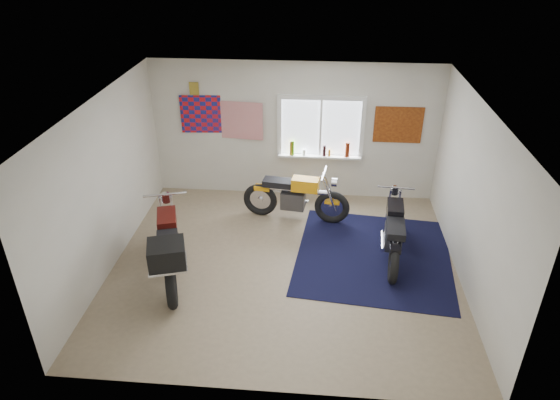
# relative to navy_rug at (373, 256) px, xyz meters

# --- Properties ---
(ground) EXTENTS (5.50, 5.50, 0.00)m
(ground) POSITION_rel_navy_rug_xyz_m (-1.46, -0.39, -0.01)
(ground) COLOR #9E896B
(ground) RESTS_ON ground
(room_shell) EXTENTS (5.50, 5.50, 5.50)m
(room_shell) POSITION_rel_navy_rug_xyz_m (-1.46, -0.39, 1.63)
(room_shell) COLOR white
(room_shell) RESTS_ON ground
(navy_rug) EXTENTS (2.75, 2.84, 0.01)m
(navy_rug) POSITION_rel_navy_rug_xyz_m (0.00, 0.00, 0.00)
(navy_rug) COLOR black
(navy_rug) RESTS_ON ground
(window_assembly) EXTENTS (1.66, 0.17, 1.26)m
(window_assembly) POSITION_rel_navy_rug_xyz_m (-0.96, 2.08, 1.36)
(window_assembly) COLOR white
(window_assembly) RESTS_ON room_shell
(oil_bottles) EXTENTS (1.16, 0.09, 0.30)m
(oil_bottles) POSITION_rel_navy_rug_xyz_m (-0.99, 2.01, 1.03)
(oil_bottles) COLOR olive
(oil_bottles) RESTS_ON window_assembly
(flag_display) EXTENTS (1.60, 0.10, 1.17)m
(flag_display) POSITION_rel_navy_rug_xyz_m (-3.36, 2.09, 2.14)
(flag_display) COLOR red
(flag_display) RESTS_ON room_shell
(triumph_poster) EXTENTS (0.90, 0.03, 0.70)m
(triumph_poster) POSITION_rel_navy_rug_xyz_m (0.49, 2.09, 1.54)
(triumph_poster) COLOR #A54C14
(triumph_poster) RESTS_ON room_shell
(yellow_triumph) EXTENTS (2.00, 0.60, 1.01)m
(yellow_triumph) POSITION_rel_navy_rug_xyz_m (-1.38, 1.11, 0.44)
(yellow_triumph) COLOR black
(yellow_triumph) RESTS_ON ground
(black_chrome_bike) EXTENTS (0.61, 2.01, 1.03)m
(black_chrome_bike) POSITION_rel_navy_rug_xyz_m (0.28, 0.05, 0.45)
(black_chrome_bike) COLOR black
(black_chrome_bike) RESTS_ON navy_rug
(maroon_tourer) EXTENTS (1.04, 2.22, 1.14)m
(maroon_tourer) POSITION_rel_navy_rug_xyz_m (-3.16, -0.90, 0.59)
(maroon_tourer) COLOR black
(maroon_tourer) RESTS_ON ground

